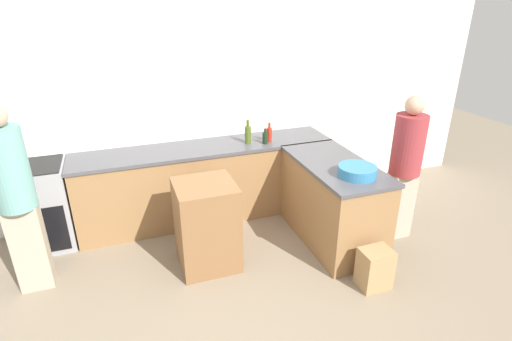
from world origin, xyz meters
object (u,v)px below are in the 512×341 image
(range_oven, at_px, (43,206))
(mixing_bowl, at_px, (357,171))
(paper_bag, at_px, (375,268))
(hot_sauce_bottle, at_px, (269,134))
(island_table, at_px, (207,225))
(olive_oil_bottle, at_px, (248,134))
(person_at_peninsula, at_px, (405,164))
(person_by_range, at_px, (16,195))
(wine_bottle_dark, at_px, (265,138))

(range_oven, relative_size, mixing_bowl, 2.51)
(mixing_bowl, height_order, paper_bag, mixing_bowl)
(hot_sauce_bottle, height_order, paper_bag, hot_sauce_bottle)
(island_table, height_order, olive_oil_bottle, olive_oil_bottle)
(hot_sauce_bottle, relative_size, person_at_peninsula, 0.14)
(island_table, height_order, person_at_peninsula, person_at_peninsula)
(range_oven, relative_size, paper_bag, 2.36)
(range_oven, xyz_separation_m, person_by_range, (-0.03, -0.76, 0.51))
(mixing_bowl, relative_size, olive_oil_bottle, 1.30)
(wine_bottle_dark, bearing_deg, paper_bag, -74.68)
(range_oven, xyz_separation_m, mixing_bowl, (3.04, -1.33, 0.51))
(person_by_range, relative_size, person_at_peninsula, 1.09)
(range_oven, xyz_separation_m, paper_bag, (2.99, -1.85, -0.27))
(person_at_peninsula, bearing_deg, range_oven, 162.72)
(olive_oil_bottle, bearing_deg, range_oven, 178.30)
(island_table, relative_size, olive_oil_bottle, 3.15)
(wine_bottle_dark, xyz_separation_m, person_by_range, (-2.55, -0.61, -0.03))
(range_oven, relative_size, wine_bottle_dark, 4.99)
(range_oven, height_order, paper_bag, range_oven)
(mixing_bowl, height_order, wine_bottle_dark, wine_bottle_dark)
(person_at_peninsula, bearing_deg, mixing_bowl, -167.10)
(range_oven, relative_size, person_by_range, 0.53)
(mixing_bowl, bearing_deg, person_by_range, 169.40)
(hot_sauce_bottle, relative_size, paper_bag, 0.59)
(wine_bottle_dark, relative_size, person_by_range, 0.11)
(olive_oil_bottle, bearing_deg, mixing_bowl, -60.89)
(mixing_bowl, xyz_separation_m, wine_bottle_dark, (-0.51, 1.18, 0.02))
(olive_oil_bottle, xyz_separation_m, person_by_range, (-2.36, -0.69, -0.07))
(island_table, distance_m, hot_sauce_bottle, 1.45)
(olive_oil_bottle, xyz_separation_m, wine_bottle_dark, (0.19, -0.08, -0.04))
(range_oven, distance_m, wine_bottle_dark, 2.59)
(island_table, bearing_deg, wine_bottle_dark, 40.98)
(paper_bag, bearing_deg, island_table, 147.59)
(person_at_peninsula, bearing_deg, island_table, 174.50)
(mixing_bowl, bearing_deg, hot_sauce_bottle, 109.59)
(island_table, xyz_separation_m, person_at_peninsula, (2.17, -0.21, 0.43))
(wine_bottle_dark, bearing_deg, range_oven, 176.61)
(hot_sauce_bottle, height_order, person_by_range, person_by_range)
(mixing_bowl, bearing_deg, person_at_peninsula, 12.90)
(range_oven, distance_m, paper_bag, 3.53)
(island_table, xyz_separation_m, mixing_bowl, (1.45, -0.37, 0.53))
(island_table, relative_size, person_at_peninsula, 0.55)
(mixing_bowl, xyz_separation_m, paper_bag, (-0.05, -0.51, -0.78))
(wine_bottle_dark, bearing_deg, island_table, -139.02)
(olive_oil_bottle, bearing_deg, paper_bag, -69.76)
(island_table, height_order, wine_bottle_dark, wine_bottle_dark)
(hot_sauce_bottle, bearing_deg, paper_bag, -77.38)
(wine_bottle_dark, distance_m, person_at_peninsula, 1.60)
(hot_sauce_bottle, distance_m, paper_bag, 1.98)
(paper_bag, bearing_deg, wine_bottle_dark, 105.32)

